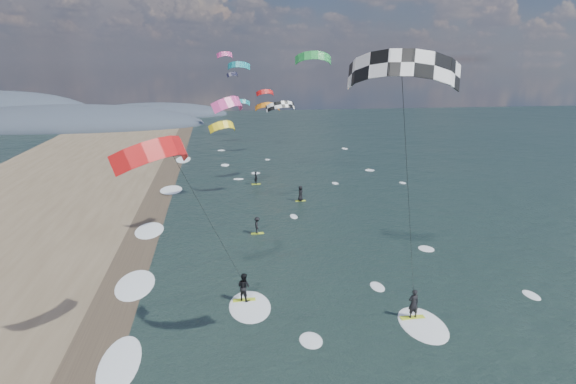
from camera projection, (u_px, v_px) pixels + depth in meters
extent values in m
cube|color=#382D23|center=(106.00, 324.00, 27.95)|extent=(3.00, 240.00, 0.00)
ellipsoid|color=#3D4756|center=(1.00, 122.00, 118.69)|extent=(48.00, 20.00, 15.00)
ellipsoid|color=#3D4756|center=(63.00, 127.00, 109.80)|extent=(64.00, 24.00, 10.00)
ellipsoid|color=#3D4756|center=(154.00, 116.00, 131.41)|extent=(40.00, 18.00, 7.00)
cube|color=#BBD525|center=(412.00, 318.00, 28.61)|extent=(1.47, 0.44, 0.06)
imported|color=black|center=(413.00, 303.00, 28.36)|extent=(0.70, 0.50, 1.81)
ellipsoid|color=white|center=(423.00, 325.00, 27.90)|extent=(2.60, 4.20, 0.12)
cylinder|color=black|center=(409.00, 205.00, 23.33)|extent=(0.02, 0.02, 15.27)
cube|color=#BBD525|center=(244.00, 300.00, 30.68)|extent=(1.44, 0.44, 0.07)
imported|color=black|center=(244.00, 287.00, 30.43)|extent=(1.12, 1.11, 1.82)
ellipsoid|color=white|center=(250.00, 306.00, 29.97)|extent=(2.60, 4.20, 0.12)
cylinder|color=black|center=(212.00, 226.00, 25.93)|extent=(0.02, 0.02, 12.02)
cube|color=#BBD525|center=(257.00, 233.00, 42.50)|extent=(1.10, 0.35, 0.05)
imported|color=black|center=(257.00, 225.00, 42.30)|extent=(0.56, 0.97, 1.49)
cube|color=#BBD525|center=(300.00, 201.00, 52.28)|extent=(1.10, 0.35, 0.05)
imported|color=black|center=(300.00, 193.00, 52.06)|extent=(0.80, 0.95, 1.65)
cube|color=#BBD525|center=(256.00, 184.00, 59.32)|extent=(1.10, 0.35, 0.05)
imported|color=black|center=(256.00, 178.00, 59.11)|extent=(0.57, 0.67, 1.55)
ellipsoid|color=white|center=(114.00, 364.00, 24.30)|extent=(2.40, 5.40, 0.11)
ellipsoid|color=white|center=(140.00, 285.00, 32.88)|extent=(2.40, 5.40, 0.11)
ellipsoid|color=white|center=(158.00, 230.00, 43.37)|extent=(2.40, 5.40, 0.11)
ellipsoid|color=white|center=(171.00, 190.00, 56.72)|extent=(2.40, 5.40, 0.11)
ellipsoid|color=white|center=(181.00, 160.00, 73.88)|extent=(2.40, 5.40, 0.11)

